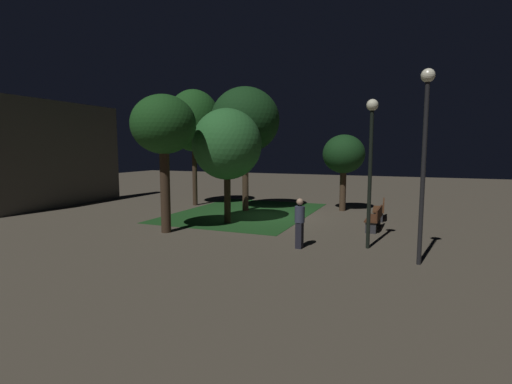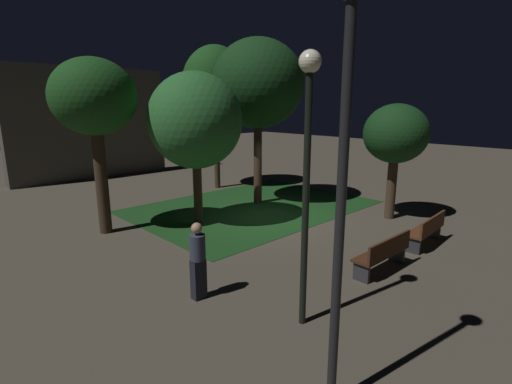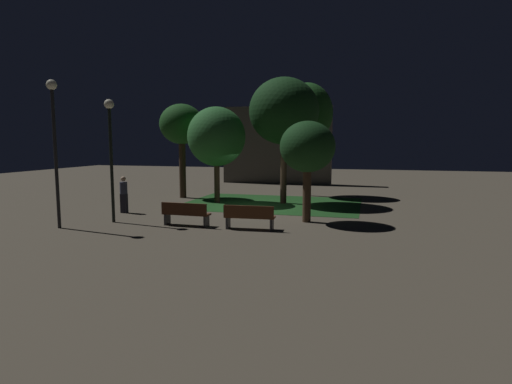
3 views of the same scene
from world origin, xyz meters
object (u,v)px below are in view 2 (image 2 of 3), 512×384
(tree_lawn_side, at_px, (94,100))
(pedestrian, at_px, (198,259))
(lamp_post_plaza_west, at_px, (307,148))
(lamp_post_path_center, at_px, (344,138))
(tree_back_left, at_px, (195,121))
(bench_lawn_edge, at_px, (384,253))
(tree_right_canopy, at_px, (215,85))
(tree_tall_center, at_px, (396,135))
(tree_back_right, at_px, (258,84))
(bench_by_lamp, at_px, (427,229))

(tree_lawn_side, bearing_deg, pedestrian, -93.38)
(lamp_post_plaza_west, bearing_deg, lamp_post_path_center, -129.67)
(tree_back_left, relative_size, lamp_post_plaza_west, 1.04)
(bench_lawn_edge, xyz_separation_m, lamp_post_path_center, (-4.26, -1.53, 3.02))
(tree_lawn_side, relative_size, tree_right_canopy, 0.81)
(lamp_post_plaza_west, xyz_separation_m, pedestrian, (-0.82, 2.03, -2.32))
(tree_tall_center, relative_size, tree_back_right, 0.62)
(tree_tall_center, xyz_separation_m, pedestrian, (-8.04, 0.00, -2.02))
(pedestrian, bearing_deg, tree_back_right, 36.93)
(bench_by_lamp, bearing_deg, lamp_post_path_center, -167.18)
(tree_right_canopy, distance_m, lamp_post_path_center, 13.70)
(tree_lawn_side, height_order, tree_right_canopy, tree_right_canopy)
(bench_lawn_edge, distance_m, bench_by_lamp, 2.45)
(tree_tall_center, relative_size, tree_lawn_side, 0.75)
(tree_right_canopy, bearing_deg, bench_lawn_edge, -106.47)
(tree_tall_center, bearing_deg, bench_by_lamp, -131.24)
(bench_lawn_edge, bearing_deg, pedestrian, 152.56)
(bench_lawn_edge, xyz_separation_m, tree_back_left, (-1.00, 6.00, 2.87))
(bench_by_lamp, distance_m, lamp_post_path_center, 7.51)
(lamp_post_path_center, height_order, pedestrian, lamp_post_path_center)
(tree_back_left, xyz_separation_m, lamp_post_path_center, (-3.26, -7.53, 0.15))
(tree_right_canopy, height_order, lamp_post_plaza_west, tree_right_canopy)
(tree_right_canopy, height_order, pedestrian, tree_right_canopy)
(tree_lawn_side, bearing_deg, lamp_post_plaza_west, -86.06)
(tree_back_right, relative_size, tree_back_left, 1.29)
(bench_by_lamp, relative_size, tree_back_left, 0.38)
(tree_lawn_side, bearing_deg, tree_right_canopy, 22.54)
(bench_lawn_edge, bearing_deg, tree_tall_center, 25.39)
(bench_by_lamp, distance_m, lamp_post_plaza_west, 6.10)
(tree_back_right, distance_m, lamp_post_path_center, 10.55)
(tree_right_canopy, distance_m, pedestrian, 11.23)
(tree_lawn_side, distance_m, tree_right_canopy, 7.07)
(bench_by_lamp, xyz_separation_m, pedestrian, (-6.30, 2.00, 0.37))
(tree_back_left, bearing_deg, lamp_post_plaza_west, -108.54)
(bench_lawn_edge, xyz_separation_m, tree_right_canopy, (2.97, 10.04, 4.22))
(bench_by_lamp, xyz_separation_m, tree_back_left, (-3.45, 6.00, 2.87))
(lamp_post_path_center, bearing_deg, bench_by_lamp, 12.82)
(tree_tall_center, height_order, lamp_post_plaza_west, lamp_post_plaza_west)
(lamp_post_path_center, xyz_separation_m, pedestrian, (0.41, 3.52, -2.65))
(tree_back_right, height_order, tree_lawn_side, tree_back_right)
(tree_lawn_side, xyz_separation_m, tree_right_canopy, (6.50, 2.70, 0.71))
(lamp_post_plaza_west, bearing_deg, tree_back_right, 51.26)
(bench_lawn_edge, bearing_deg, lamp_post_plaza_west, -179.37)
(lamp_post_plaza_west, bearing_deg, bench_lawn_edge, 0.63)
(tree_back_left, xyz_separation_m, tree_right_canopy, (3.97, 4.04, 1.35))
(bench_by_lamp, xyz_separation_m, lamp_post_plaza_west, (-5.47, -0.03, 2.69))
(bench_lawn_edge, distance_m, lamp_post_plaza_west, 4.05)
(tree_back_left, height_order, pedestrian, tree_back_left)
(bench_by_lamp, xyz_separation_m, tree_tall_center, (1.75, 1.99, 2.39))
(tree_right_canopy, bearing_deg, bench_by_lamp, -92.96)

